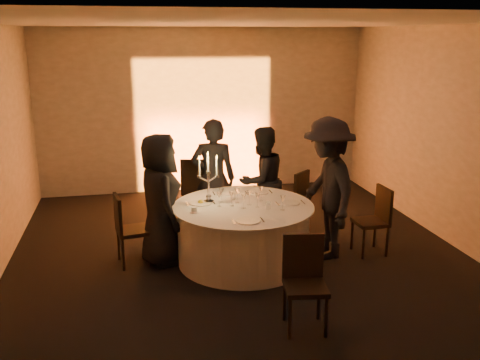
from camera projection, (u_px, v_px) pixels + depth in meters
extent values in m
plane|color=black|center=(243.00, 261.00, 6.98)|extent=(7.00, 7.00, 0.00)
plane|color=white|center=(244.00, 22.00, 6.19)|extent=(7.00, 7.00, 0.00)
plane|color=#9D9A92|center=(203.00, 111.00, 9.89)|extent=(7.00, 0.00, 7.00)
plane|color=#9D9A92|center=(363.00, 264.00, 3.28)|extent=(7.00, 0.00, 7.00)
plane|color=#9D9A92|center=(461.00, 140.00, 7.18)|extent=(0.00, 7.00, 7.00)
cube|color=black|center=(207.00, 190.00, 9.99)|extent=(0.25, 0.12, 0.10)
cylinder|color=black|center=(243.00, 260.00, 6.98)|extent=(0.60, 0.60, 0.03)
cylinder|color=black|center=(243.00, 234.00, 6.88)|extent=(0.20, 0.20, 0.75)
cylinder|color=silver|center=(243.00, 234.00, 6.88)|extent=(1.68, 1.68, 0.75)
cylinder|color=silver|center=(243.00, 206.00, 6.78)|extent=(1.80, 1.80, 0.02)
cube|color=black|center=(134.00, 231.00, 6.82)|extent=(0.47, 0.47, 0.05)
cube|color=black|center=(118.00, 214.00, 6.69)|extent=(0.11, 0.41, 0.46)
cylinder|color=black|center=(151.00, 250.00, 6.78)|extent=(0.04, 0.04, 0.44)
cylinder|color=black|center=(145.00, 241.00, 7.10)|extent=(0.04, 0.04, 0.44)
cylinder|color=black|center=(123.00, 254.00, 6.66)|extent=(0.04, 0.04, 0.44)
cylinder|color=black|center=(119.00, 244.00, 6.97)|extent=(0.04, 0.04, 0.44)
cube|color=black|center=(197.00, 190.00, 8.45)|extent=(0.54, 0.54, 0.05)
cube|color=black|center=(195.00, 176.00, 8.17)|extent=(0.45, 0.13, 0.52)
cylinder|color=black|center=(210.00, 201.00, 8.70)|extent=(0.04, 0.04, 0.48)
cylinder|color=black|center=(186.00, 201.00, 8.70)|extent=(0.04, 0.04, 0.48)
cylinder|color=black|center=(209.00, 209.00, 8.33)|extent=(0.04, 0.04, 0.48)
cylinder|color=black|center=(184.00, 209.00, 8.33)|extent=(0.04, 0.04, 0.48)
cube|color=black|center=(291.00, 200.00, 8.16)|extent=(0.55, 0.55, 0.05)
cube|color=black|center=(302.00, 186.00, 7.99)|extent=(0.32, 0.29, 0.45)
cylinder|color=black|center=(287.00, 208.00, 8.44)|extent=(0.04, 0.04, 0.42)
cylinder|color=black|center=(276.00, 214.00, 8.18)|extent=(0.04, 0.04, 0.42)
cylinder|color=black|center=(306.00, 213.00, 8.24)|extent=(0.04, 0.04, 0.42)
cylinder|color=black|center=(294.00, 218.00, 7.99)|extent=(0.04, 0.04, 0.42)
cube|color=black|center=(370.00, 222.00, 7.15)|extent=(0.41, 0.41, 0.05)
cube|color=black|center=(384.00, 204.00, 7.12)|extent=(0.06, 0.40, 0.46)
cylinder|color=black|center=(352.00, 235.00, 7.33)|extent=(0.04, 0.04, 0.43)
cylinder|color=black|center=(363.00, 244.00, 7.00)|extent=(0.04, 0.04, 0.43)
cylinder|color=black|center=(375.00, 232.00, 7.41)|extent=(0.04, 0.04, 0.43)
cylinder|color=black|center=(387.00, 241.00, 7.09)|extent=(0.04, 0.04, 0.43)
cube|color=black|center=(305.00, 287.00, 5.27)|extent=(0.47, 0.47, 0.05)
cube|color=black|center=(303.00, 256.00, 5.38)|extent=(0.42, 0.10, 0.47)
cylinder|color=black|center=(290.00, 318.00, 5.15)|extent=(0.04, 0.04, 0.44)
cylinder|color=black|center=(326.00, 317.00, 5.17)|extent=(0.04, 0.04, 0.44)
cylinder|color=black|center=(285.00, 301.00, 5.49)|extent=(0.04, 0.04, 0.44)
cylinder|color=black|center=(319.00, 300.00, 5.51)|extent=(0.04, 0.04, 0.44)
imported|color=black|center=(160.00, 200.00, 6.76)|extent=(0.69, 0.92, 1.69)
imported|color=black|center=(213.00, 179.00, 7.66)|extent=(0.71, 0.54, 1.74)
imported|color=black|center=(262.00, 181.00, 7.83)|extent=(0.96, 0.88, 1.59)
imported|color=black|center=(328.00, 189.00, 6.94)|extent=(0.71, 1.22, 1.86)
cylinder|color=white|center=(201.00, 203.00, 6.85)|extent=(0.27, 0.27, 0.01)
cube|color=#BCBDC1|center=(187.00, 204.00, 6.81)|extent=(0.01, 0.17, 0.01)
cube|color=#BCBDC1|center=(214.00, 202.00, 6.88)|extent=(0.02, 0.17, 0.01)
sphere|color=yellow|center=(201.00, 200.00, 6.84)|extent=(0.07, 0.07, 0.07)
cylinder|color=white|center=(226.00, 193.00, 7.30)|extent=(0.29, 0.29, 0.01)
cube|color=#BCBDC1|center=(214.00, 194.00, 7.26)|extent=(0.02, 0.17, 0.01)
cube|color=#BCBDC1|center=(238.00, 192.00, 7.33)|extent=(0.01, 0.17, 0.01)
cylinder|color=white|center=(259.00, 192.00, 7.32)|extent=(0.27, 0.27, 0.01)
cube|color=#BCBDC1|center=(247.00, 193.00, 7.28)|extent=(0.02, 0.17, 0.01)
cube|color=#BCBDC1|center=(271.00, 192.00, 7.35)|extent=(0.01, 0.17, 0.01)
cylinder|color=white|center=(290.00, 203.00, 6.86)|extent=(0.24, 0.24, 0.01)
cube|color=#BCBDC1|center=(278.00, 204.00, 6.82)|extent=(0.02, 0.17, 0.01)
cube|color=#BCBDC1|center=(303.00, 202.00, 6.89)|extent=(0.01, 0.17, 0.01)
cylinder|color=white|center=(248.00, 221.00, 6.20)|extent=(0.29, 0.29, 0.01)
cube|color=#BCBDC1|center=(234.00, 222.00, 6.17)|extent=(0.02, 0.17, 0.01)
cube|color=#BCBDC1|center=(262.00, 220.00, 6.23)|extent=(0.01, 0.17, 0.01)
cylinder|color=white|center=(194.00, 212.00, 6.52)|extent=(0.11, 0.11, 0.01)
cylinder|color=white|center=(194.00, 209.00, 6.51)|extent=(0.07, 0.07, 0.06)
cylinder|color=silver|center=(209.00, 201.00, 6.90)|extent=(0.14, 0.14, 0.02)
sphere|color=silver|center=(209.00, 197.00, 6.88)|extent=(0.07, 0.07, 0.07)
cylinder|color=silver|center=(208.00, 187.00, 6.85)|extent=(0.03, 0.03, 0.35)
cylinder|color=silver|center=(208.00, 172.00, 6.80)|extent=(0.06, 0.06, 0.03)
cylinder|color=silver|center=(208.00, 163.00, 6.77)|extent=(0.02, 0.02, 0.23)
cone|color=#FF9F2D|center=(208.00, 153.00, 6.73)|extent=(0.02, 0.02, 0.04)
cylinder|color=silver|center=(204.00, 179.00, 6.81)|extent=(0.13, 0.02, 0.09)
cylinder|color=silver|center=(199.00, 177.00, 6.79)|extent=(0.05, 0.05, 0.03)
cylinder|color=silver|center=(199.00, 168.00, 6.76)|extent=(0.02, 0.02, 0.23)
cone|color=#FF9F2D|center=(199.00, 157.00, 6.72)|extent=(0.02, 0.02, 0.04)
cylinder|color=silver|center=(213.00, 179.00, 6.83)|extent=(0.13, 0.02, 0.09)
cylinder|color=silver|center=(217.00, 176.00, 6.83)|extent=(0.05, 0.05, 0.03)
cylinder|color=silver|center=(217.00, 167.00, 6.80)|extent=(0.02, 0.02, 0.23)
cone|color=#FF9F2D|center=(217.00, 156.00, 6.77)|extent=(0.02, 0.02, 0.04)
cylinder|color=silver|center=(244.00, 208.00, 6.66)|extent=(0.06, 0.06, 0.01)
cylinder|color=silver|center=(244.00, 204.00, 6.65)|extent=(0.01, 0.01, 0.10)
cone|color=silver|center=(244.00, 197.00, 6.62)|extent=(0.07, 0.07, 0.09)
cylinder|color=silver|center=(219.00, 206.00, 6.73)|extent=(0.06, 0.06, 0.01)
cylinder|color=silver|center=(219.00, 202.00, 6.72)|extent=(0.01, 0.01, 0.10)
cone|color=silver|center=(219.00, 195.00, 6.70)|extent=(0.07, 0.07, 0.09)
cylinder|color=silver|center=(237.00, 202.00, 6.89)|extent=(0.06, 0.06, 0.01)
cylinder|color=silver|center=(237.00, 199.00, 6.88)|extent=(0.01, 0.01, 0.10)
cone|color=silver|center=(237.00, 192.00, 6.85)|extent=(0.07, 0.07, 0.09)
cylinder|color=silver|center=(232.00, 206.00, 6.76)|extent=(0.06, 0.06, 0.01)
cylinder|color=silver|center=(232.00, 202.00, 6.74)|extent=(0.01, 0.01, 0.10)
cone|color=silver|center=(232.00, 195.00, 6.72)|extent=(0.07, 0.07, 0.09)
cylinder|color=silver|center=(261.00, 201.00, 6.96)|extent=(0.06, 0.06, 0.01)
cylinder|color=silver|center=(261.00, 197.00, 6.95)|extent=(0.01, 0.01, 0.10)
cone|color=silver|center=(261.00, 190.00, 6.93)|extent=(0.07, 0.07, 0.09)
cylinder|color=silver|center=(283.00, 210.00, 6.59)|extent=(0.06, 0.06, 0.01)
cylinder|color=silver|center=(283.00, 206.00, 6.58)|extent=(0.01, 0.01, 0.10)
cone|color=silver|center=(283.00, 199.00, 6.55)|extent=(0.07, 0.07, 0.09)
cylinder|color=silver|center=(249.00, 205.00, 6.80)|extent=(0.06, 0.06, 0.01)
cylinder|color=silver|center=(249.00, 201.00, 6.78)|extent=(0.01, 0.01, 0.10)
cone|color=silver|center=(249.00, 194.00, 6.76)|extent=(0.07, 0.07, 0.09)
cylinder|color=silver|center=(257.00, 207.00, 6.70)|extent=(0.06, 0.06, 0.01)
cylinder|color=silver|center=(258.00, 203.00, 6.69)|extent=(0.01, 0.01, 0.10)
cone|color=silver|center=(258.00, 196.00, 6.66)|extent=(0.07, 0.07, 0.09)
cylinder|color=silver|center=(222.00, 202.00, 6.89)|extent=(0.06, 0.06, 0.01)
cylinder|color=silver|center=(222.00, 198.00, 6.88)|extent=(0.01, 0.01, 0.10)
cone|color=silver|center=(222.00, 192.00, 6.85)|extent=(0.07, 0.07, 0.09)
cylinder|color=silver|center=(233.00, 196.00, 7.03)|extent=(0.07, 0.07, 0.09)
cylinder|color=silver|center=(268.00, 206.00, 6.63)|extent=(0.07, 0.07, 0.09)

